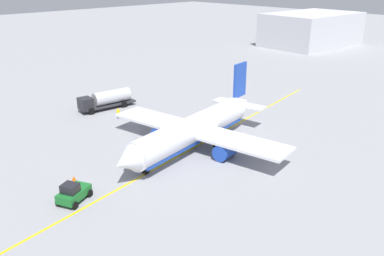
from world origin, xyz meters
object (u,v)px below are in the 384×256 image
pushback_tug (73,193)px  fuel_tanker (106,99)px  airplane (194,130)px  refueling_worker (118,113)px  safety_cone_nose (74,178)px

pushback_tug → fuel_tanker: bearing=-130.1°
airplane → pushback_tug: 18.81m
airplane → refueling_worker: bearing=-88.7°
fuel_tanker → refueling_worker: fuel_tanker is taller
fuel_tanker → safety_cone_nose: fuel_tanker is taller
pushback_tug → airplane: bearing=-177.1°
fuel_tanker → safety_cone_nose: size_ratio=16.51×
airplane → safety_cone_nose: (16.45, -3.05, -2.31)m
fuel_tanker → safety_cone_nose: (17.52, 19.51, -1.41)m
fuel_tanker → pushback_tug: (19.79, 23.51, -0.71)m
pushback_tug → refueling_worker: size_ratio=2.40×
airplane → refueling_worker: airplane is taller
airplane → safety_cone_nose: airplane is taller
pushback_tug → refueling_worker: bearing=-135.5°
fuel_tanker → refueling_worker: 5.74m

